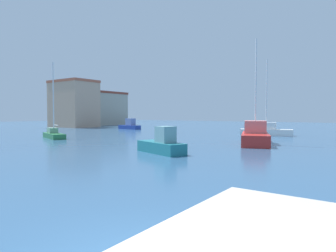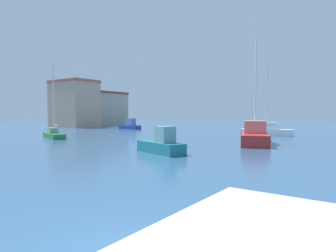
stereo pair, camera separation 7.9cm
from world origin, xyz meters
TOP-DOWN VIEW (x-y plane):
  - water at (15.00, 20.00)m, footprint 160.00×160.00m
  - sailboat_red_outer_mooring at (21.58, 5.33)m, footprint 7.37×4.44m
  - motorboat_blue_behind_lamppost at (33.66, 31.39)m, footprint 1.66×4.28m
  - sailboat_green_center_channel at (14.99, 25.17)m, footprint 2.83×4.95m
  - sailboat_white_far_left at (32.12, 7.61)m, footprint 3.21×6.22m
  - motorboat_teal_mid_harbor at (11.95, 8.30)m, footprint 2.57×4.25m
  - harbor_office at (33.30, 46.20)m, footprint 6.18×9.07m
  - waterfront_apartments at (43.19, 50.08)m, footprint 12.36×7.32m

SIDE VIEW (x-z plane):
  - water at x=15.00m, z-range 0.00..0.00m
  - sailboat_green_center_channel at x=14.99m, z-range -3.59..4.53m
  - motorboat_teal_mid_harbor at x=11.95m, z-range -0.32..1.48m
  - sailboat_white_far_left at x=32.12m, z-range -3.98..5.21m
  - motorboat_blue_behind_lamppost at x=33.66m, z-range -0.30..1.57m
  - sailboat_red_outer_mooring at x=21.58m, z-range -3.78..5.31m
  - waterfront_apartments at x=43.19m, z-range 0.01..7.83m
  - harbor_office at x=33.30m, z-range 0.01..9.27m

